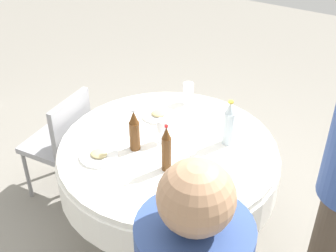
{
  "coord_description": "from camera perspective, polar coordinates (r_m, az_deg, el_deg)",
  "views": [
    {
      "loc": [
        -1.14,
        1.89,
        2.38
      ],
      "look_at": [
        0.0,
        0.0,
        0.89
      ],
      "focal_mm": 47.51,
      "sensor_mm": 36.0,
      "label": 1
    }
  ],
  "objects": [
    {
      "name": "bottle_brown_rear",
      "position": [
        2.49,
        -0.2,
        -3.01
      ],
      "size": [
        0.06,
        0.06,
        0.3
      ],
      "color": "#593314",
      "rests_on": "dining_table"
    },
    {
      "name": "wine_glass_near",
      "position": [
        2.73,
        -0.74,
        -0.06
      ],
      "size": [
        0.07,
        0.07,
        0.16
      ],
      "color": "white",
      "rests_on": "dining_table"
    },
    {
      "name": "plate_right",
      "position": [
        3.02,
        -1.26,
        1.41
      ],
      "size": [
        0.21,
        0.21,
        0.04
      ],
      "color": "white",
      "rests_on": "dining_table"
    },
    {
      "name": "chair_inner",
      "position": [
        3.28,
        -13.35,
        -1.62
      ],
      "size": [
        0.43,
        0.43,
        0.87
      ],
      "rotation": [
        0.0,
        0.0,
        -1.5
      ],
      "color": "#99999E",
      "rests_on": "ground_plane"
    },
    {
      "name": "bottle_clear_west",
      "position": [
        2.72,
        7.82,
        0.27
      ],
      "size": [
        0.07,
        0.07,
        0.3
      ],
      "color": "silver",
      "rests_on": "dining_table"
    },
    {
      "name": "wine_glass_front",
      "position": [
        3.14,
        2.63,
        4.87
      ],
      "size": [
        0.08,
        0.08,
        0.15
      ],
      "color": "white",
      "rests_on": "dining_table"
    },
    {
      "name": "ground_plane",
      "position": [
        3.25,
        -0.0,
        -13.15
      ],
      "size": [
        10.0,
        10.0,
        0.0
      ],
      "primitive_type": "plane",
      "color": "gray"
    },
    {
      "name": "dining_table",
      "position": [
        2.84,
        -0.0,
        -5.02
      ],
      "size": [
        1.39,
        1.39,
        0.74
      ],
      "color": "white",
      "rests_on": "ground_plane"
    },
    {
      "name": "plate_east",
      "position": [
        2.69,
        -8.85,
        -3.77
      ],
      "size": [
        0.23,
        0.23,
        0.04
      ],
      "color": "white",
      "rests_on": "dining_table"
    },
    {
      "name": "spoon_west",
      "position": [
        2.53,
        3.52,
        -6.33
      ],
      "size": [
        0.18,
        0.07,
        0.0
      ],
      "primitive_type": "cube",
      "rotation": [
        0.0,
        0.0,
        3.44
      ],
      "color": "silver",
      "rests_on": "dining_table"
    },
    {
      "name": "bottle_brown_mid",
      "position": [
        2.66,
        -4.34,
        -0.63
      ],
      "size": [
        0.07,
        0.07,
        0.28
      ],
      "color": "#593314",
      "rests_on": "dining_table"
    }
  ]
}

